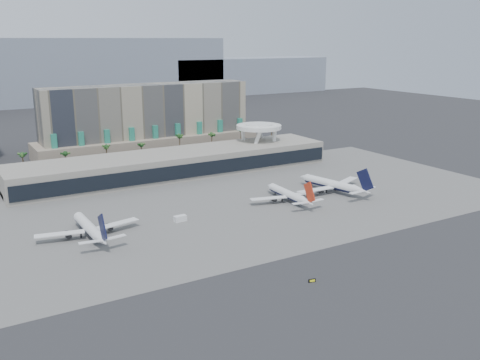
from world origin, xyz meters
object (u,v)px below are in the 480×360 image
service_vehicle_a (180,218)px  service_vehicle_b (280,198)px  taxiway_sign (312,281)px  airliner_left (89,228)px  airliner_centre (289,194)px  airliner_right (333,184)px

service_vehicle_a → service_vehicle_b: service_vehicle_a is taller
service_vehicle_a → taxiway_sign: (10.94, -69.09, -0.67)m
airliner_left → airliner_centre: bearing=-1.5°
service_vehicle_b → taxiway_sign: (-39.38, -73.44, -0.25)m
airliner_left → airliner_right: (113.16, 0.72, 0.28)m
taxiway_sign → airliner_centre: bearing=71.9°
airliner_right → service_vehicle_b: 28.13m
service_vehicle_a → airliner_centre: bearing=-2.3°
airliner_left → airliner_centre: airliner_left is taller
airliner_centre → service_vehicle_b: size_ratio=12.41×
airliner_left → service_vehicle_b: (85.28, 3.10, -2.64)m
airliner_left → taxiway_sign: airliner_left is taller
airliner_left → service_vehicle_b: bearing=1.3°
airliner_left → service_vehicle_a: 35.05m
airliner_right → taxiway_sign: bearing=-145.0°
service_vehicle_a → airliner_right: bearing=-1.0°
airliner_left → service_vehicle_a: (34.96, -1.25, -2.22)m
airliner_left → service_vehicle_a: bearing=-2.8°
service_vehicle_b → taxiway_sign: 83.33m
service_vehicle_a → taxiway_sign: bearing=-83.5°
airliner_centre → airliner_right: size_ratio=0.88×
airliner_left → service_vehicle_b: size_ratio=13.11×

